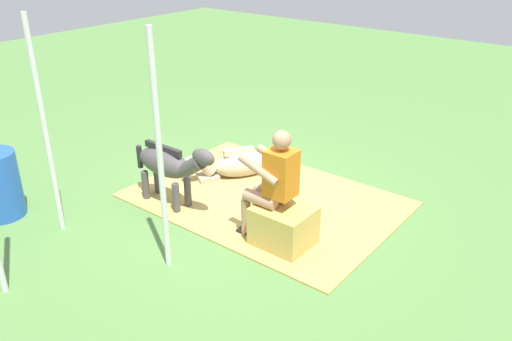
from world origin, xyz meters
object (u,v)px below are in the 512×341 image
hay_bale (284,226)px  pony_standing (169,165)px  tent_pole_left (160,157)px  person_seated (272,181)px  tent_pole_right (45,130)px  pony_lying (237,164)px

hay_bale → pony_standing: pony_standing is taller
hay_bale → tent_pole_left: (0.72, 1.06, 1.00)m
hay_bale → person_seated: person_seated is taller
person_seated → tent_pole_left: tent_pole_left is taller
pony_standing → tent_pole_right: bearing=63.1°
hay_bale → pony_standing: size_ratio=0.46×
hay_bale → pony_lying: size_ratio=0.47×
person_seated → pony_standing: (1.47, 0.14, -0.18)m
tent_pole_left → hay_bale: bearing=-124.4°
person_seated → tent_pole_left: size_ratio=0.54×
hay_bale → pony_standing: (1.63, 0.14, 0.33)m
pony_standing → hay_bale: bearing=-175.1°
tent_pole_right → person_seated: bearing=-147.4°
person_seated → pony_standing: bearing=5.4°
hay_bale → tent_pole_left: 1.63m
hay_bale → tent_pole_right: size_ratio=0.25×
tent_pole_left → tent_pole_right: size_ratio=1.00×
pony_standing → tent_pole_right: tent_pole_right is taller
pony_standing → tent_pole_right: size_ratio=0.54×
pony_lying → tent_pole_right: size_ratio=0.52×
pony_standing → pony_lying: 1.23m
hay_bale → tent_pole_left: bearing=55.6°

